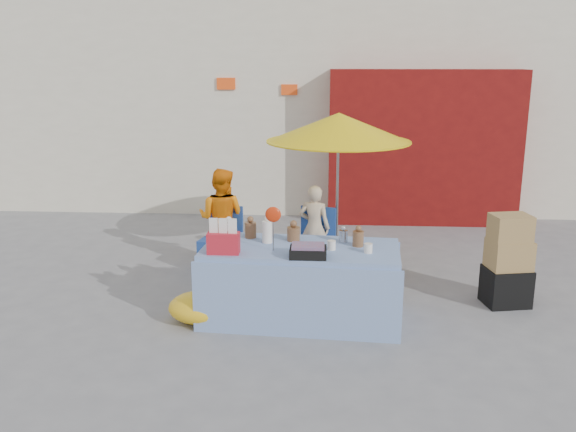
# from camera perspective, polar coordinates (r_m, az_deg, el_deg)

# --- Properties ---
(ground) EXTENTS (80.00, 80.00, 0.00)m
(ground) POSITION_cam_1_polar(r_m,az_deg,el_deg) (6.83, -1.34, -9.40)
(ground) COLOR slate
(ground) RESTS_ON ground
(backdrop) EXTENTS (14.00, 8.00, 7.80)m
(backdrop) POSITION_cam_1_polar(r_m,az_deg,el_deg) (13.74, 3.59, 15.87)
(backdrop) COLOR silver
(backdrop) RESTS_ON ground
(market_table) EXTENTS (2.20, 1.15, 1.29)m
(market_table) POSITION_cam_1_polar(r_m,az_deg,el_deg) (6.64, 1.13, -6.20)
(market_table) COLOR #7E96CA
(market_table) RESTS_ON ground
(chair_left) EXTENTS (0.58, 0.57, 0.85)m
(chair_left) POSITION_cam_1_polar(r_m,az_deg,el_deg) (8.23, -6.29, -3.36)
(chair_left) COLOR #1F4291
(chair_left) RESTS_ON ground
(chair_right) EXTENTS (0.58, 0.57, 0.85)m
(chair_right) POSITION_cam_1_polar(r_m,az_deg,el_deg) (8.12, 2.46, -3.54)
(chair_right) COLOR #1F4291
(chair_right) RESTS_ON ground
(vendor_orange) EXTENTS (0.77, 0.66, 1.37)m
(vendor_orange) POSITION_cam_1_polar(r_m,az_deg,el_deg) (8.24, -6.24, -0.24)
(vendor_orange) COLOR orange
(vendor_orange) RESTS_ON ground
(vendor_beige) EXTENTS (0.48, 0.37, 1.16)m
(vendor_beige) POSITION_cam_1_polar(r_m,az_deg,el_deg) (8.15, 2.48, -1.09)
(vendor_beige) COLOR beige
(vendor_beige) RESTS_ON ground
(umbrella) EXTENTS (1.90, 1.90, 2.09)m
(umbrella) POSITION_cam_1_polar(r_m,az_deg,el_deg) (8.05, 4.76, 8.20)
(umbrella) COLOR gray
(umbrella) RESTS_ON ground
(box_stack) EXTENTS (0.55, 0.48, 1.08)m
(box_stack) POSITION_cam_1_polar(r_m,az_deg,el_deg) (7.42, 19.88, -4.22)
(box_stack) COLOR black
(box_stack) RESTS_ON ground
(tarp_bundle) EXTENTS (0.84, 0.73, 0.33)m
(tarp_bundle) POSITION_cam_1_polar(r_m,az_deg,el_deg) (6.71, -8.03, -8.46)
(tarp_bundle) COLOR yellow
(tarp_bundle) RESTS_ON ground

